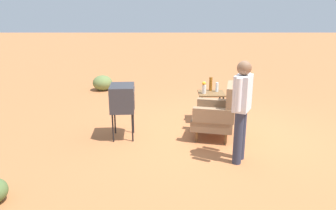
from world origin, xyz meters
TOP-DOWN VIEW (x-y plane):
  - ground_plane at (0.00, 0.00)m, footprint 60.00×60.00m
  - armchair at (0.13, -0.03)m, footprint 0.91×0.93m
  - side_table at (-0.85, -0.05)m, footprint 0.56×0.56m
  - tv_on_stand at (0.09, -1.84)m, footprint 0.63×0.49m
  - person_standing at (1.11, 0.16)m, footprint 0.52×0.36m
  - bottle_short_clear at (-0.94, 0.08)m, footprint 0.06×0.06m
  - bottle_tall_amber at (-1.04, -0.04)m, footprint 0.07×0.07m
  - flower_vase at (-0.77, -0.22)m, footprint 0.15×0.10m
  - shrub_near at (-3.72, -2.98)m, footprint 0.60×0.60m

SIDE VIEW (x-z plane):
  - ground_plane at x=0.00m, z-range 0.00..0.00m
  - shrub_near at x=-3.72m, z-range 0.00..0.46m
  - armchair at x=0.13m, z-range -0.03..1.03m
  - side_table at x=-0.85m, z-range 0.23..0.88m
  - bottle_short_clear at x=-0.94m, z-range 0.65..0.85m
  - tv_on_stand at x=0.09m, z-range 0.27..1.30m
  - flower_vase at x=-0.77m, z-range 0.67..0.93m
  - bottle_tall_amber at x=-1.04m, z-range 0.65..0.95m
  - person_standing at x=1.11m, z-range 0.12..1.76m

